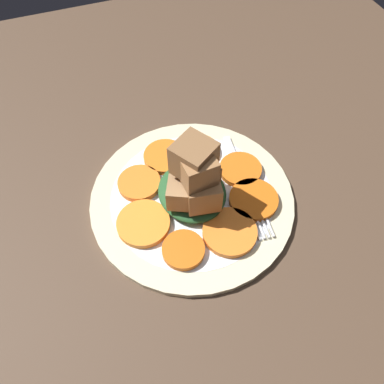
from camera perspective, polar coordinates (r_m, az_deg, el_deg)
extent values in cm
cube|color=#4C3828|center=(56.86, 0.00, -1.79)|extent=(120.00, 120.00, 2.00)
cylinder|color=beige|center=(55.61, 0.00, -0.94)|extent=(30.00, 30.00, 1.00)
cylinder|color=white|center=(55.57, 0.00, -0.91)|extent=(24.00, 24.00, 1.00)
cylinder|color=#D66114|center=(50.21, -1.31, -8.79)|extent=(5.75, 5.75, 0.91)
cylinder|color=orange|center=(51.69, 5.77, -6.08)|extent=(7.52, 7.52, 0.91)
cylinder|color=#D66014|center=(54.93, 9.36, -1.15)|extent=(7.13, 7.13, 0.91)
cylinder|color=orange|center=(57.94, 7.39, 3.42)|extent=(6.47, 6.47, 0.91)
cylinder|color=#F99438|center=(59.97, 0.99, 6.38)|extent=(6.34, 6.34, 0.91)
cylinder|color=orange|center=(59.25, -4.13, 5.40)|extent=(6.74, 6.74, 0.91)
cylinder|color=orange|center=(56.46, -8.04, 1.36)|extent=(6.40, 6.40, 0.91)
cylinder|color=orange|center=(52.54, -7.42, -4.74)|extent=(7.46, 7.46, 0.91)
ellipsoid|color=#235128|center=(54.18, 0.00, 0.08)|extent=(10.85, 9.77, 2.26)
cube|color=olive|center=(52.02, -0.05, 1.96)|extent=(4.48, 4.48, 3.28)
cube|color=olive|center=(50.10, 1.64, 0.05)|extent=(5.15, 5.15, 4.45)
cube|color=brown|center=(52.46, 1.86, 2.61)|extent=(4.42, 4.42, 3.36)
cube|color=#9E754C|center=(50.44, -1.67, -0.20)|extent=(4.85, 4.85, 3.64)
cube|color=olive|center=(47.08, 0.69, 3.47)|extent=(4.51, 4.51, 4.24)
cube|color=brown|center=(47.36, 0.56, 5.23)|extent=(6.49, 6.49, 4.70)
cube|color=silver|center=(58.58, 7.00, 3.87)|extent=(12.75, 2.57, 0.40)
cube|color=silver|center=(54.80, 9.26, -1.80)|extent=(1.80, 2.47, 0.40)
cube|color=silver|center=(53.60, 11.41, -4.43)|extent=(5.01, 0.89, 0.40)
cube|color=silver|center=(53.39, 10.74, -4.59)|extent=(5.01, 0.89, 0.40)
cube|color=silver|center=(53.20, 10.07, -4.74)|extent=(5.01, 0.89, 0.40)
cube|color=silver|center=(53.01, 9.40, -4.90)|extent=(5.01, 0.89, 0.40)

